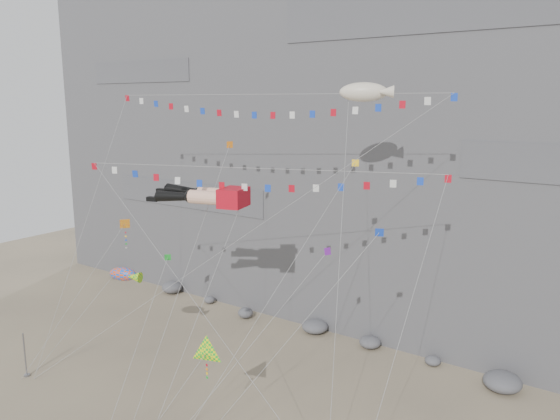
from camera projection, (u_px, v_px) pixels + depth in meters
The scene contains 16 objects.
ground at pixel (197, 410), 40.60m from camera, with size 120.00×120.00×0.00m, color gray.
cliff at pixel (386, 80), 61.47m from camera, with size 80.00×28.00×50.00m, color slate.
talus_boulders at pixel (315, 327), 54.17m from camera, with size 60.00×3.00×1.20m, color slate, non-canonical shape.
anchor_pole_left at pixel (25, 355), 45.31m from camera, with size 0.12×0.12×3.83m, color slate.
legs_kite at pixel (207, 196), 42.58m from camera, with size 10.27×14.98×20.61m.
flag_banner_upper at pixel (263, 95), 44.11m from camera, with size 30.15×15.22×30.16m.
flag_banner_lower at pixel (256, 169), 40.71m from camera, with size 26.00×13.19×23.31m.
harlequin_kite at pixel (124, 224), 46.98m from camera, with size 5.06×9.14×15.23m.
fish_windsock at pixel (123, 274), 47.25m from camera, with size 6.55×7.31×10.92m.
delta_kite at pixel (206, 353), 36.44m from camera, with size 2.43×7.92×9.53m.
blimp_windsock at pixel (364, 93), 39.93m from camera, with size 6.54×13.48×26.44m.
small_kite_a at pixel (228, 149), 46.28m from camera, with size 4.36×16.53×24.96m.
small_kite_b at pixel (325, 255), 38.25m from camera, with size 6.26×12.43×17.89m.
small_kite_c at pixel (166, 261), 40.70m from camera, with size 2.69×9.36×14.27m.
small_kite_d at pixel (351, 170), 39.05m from camera, with size 5.61×16.09×24.40m.
small_kite_e at pixel (376, 236), 34.50m from camera, with size 9.24×10.07×19.23m.
Camera 1 is at (26.14, -26.75, 22.62)m, focal length 35.00 mm.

